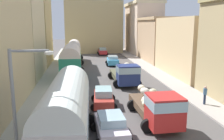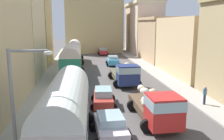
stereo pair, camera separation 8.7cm
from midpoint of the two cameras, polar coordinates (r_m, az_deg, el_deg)
The scene contains 20 objects.
ground_plane at distance 34.26m, azimuth -1.49°, elevation -0.78°, with size 154.00×154.00×0.00m, color #4F4B4A.
sidewalk_left at distance 34.26m, azimuth -13.64°, elevation -0.97°, with size 2.50×70.00×0.14m, color #AAAC9B.
sidewalk_right at distance 35.73m, azimuth 10.15°, elevation -0.35°, with size 2.50×70.00×0.14m, color #A09892.
building_left_2 at distance 33.03m, azimuth -20.72°, elevation 7.90°, with size 5.36×9.72×11.16m.
building_left_3 at distance 43.23m, azimuth -18.32°, elevation 9.48°, with size 5.80×9.02×12.54m.
building_right_2 at distance 34.04m, azimuth 16.91°, elevation 5.28°, with size 4.02×12.79×7.76m.
building_right_3 at distance 45.95m, azimuth 10.81°, elevation 7.13°, with size 5.24×11.64×8.09m.
building_right_4 at distance 58.58m, azimuth 7.37°, elevation 9.83°, with size 6.54×13.48×11.79m.
distant_church at distance 59.55m, azimuth -4.26°, elevation 11.19°, with size 13.48×7.58×21.14m.
parked_bus_0 at distance 13.66m, azimuth -10.64°, elevation -9.45°, with size 3.50×8.93×4.03m.
parked_bus_1 at distance 31.24m, azimuth -9.52°, elevation 2.34°, with size 3.37×8.31×4.28m.
parked_bus_2 at distance 43.72m, azimuth -8.84°, elevation 4.51°, with size 3.30×9.61×3.94m.
cargo_truck_0 at distance 17.12m, azimuth 10.69°, elevation -8.52°, with size 3.05×6.79×2.49m.
cargo_truck_1 at distance 27.61m, azimuth 3.27°, elevation -0.86°, with size 3.23×7.36×2.54m.
car_0 at distance 40.85m, azimuth 0.27°, elevation 2.28°, with size 2.51×4.17×1.59m.
car_1 at distance 54.92m, azimuth -2.10°, elevation 4.48°, with size 2.35×4.07×1.59m.
car_2 at distance 15.08m, azimuth -0.24°, elevation -13.22°, with size 2.35×3.75×1.54m.
car_3 at distance 20.75m, azimuth -1.96°, elevation -6.42°, with size 2.37×4.10×1.52m.
pedestrian_2 at distance 22.09m, azimuth 21.18°, elevation -5.45°, with size 0.38×0.38×1.73m.
streetlamp_near at distance 11.40m, azimuth -20.90°, elevation -6.90°, with size 1.92×0.28×5.91m.
Camera 2 is at (-3.51, -6.37, 6.94)m, focal length 38.70 mm.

